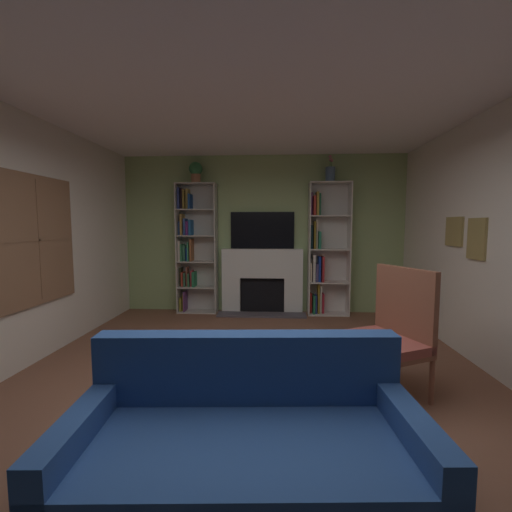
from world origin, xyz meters
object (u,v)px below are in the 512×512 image
object	(u,v)px
vase_with_flowers	(330,174)
couch	(246,456)
bookshelf_left	(193,247)
bookshelf_right	(323,253)
coffee_table	(256,380)
tv	(262,230)
armchair	(389,332)
fireplace	(262,280)
potted_plant	(196,171)

from	to	relation	value
vase_with_flowers	couch	size ratio (longest dim) A/B	0.23
bookshelf_left	couch	xyz separation A→B (m)	(1.32, -4.16, -0.87)
bookshelf_right	couch	xyz separation A→B (m)	(-0.97, -4.15, -0.79)
couch	coffee_table	xyz separation A→B (m)	(0.00, 0.78, 0.07)
tv	armchair	size ratio (longest dim) A/B	0.96
bookshelf_right	tv	bearing A→B (deg)	175.31
fireplace	armchair	world-z (taller)	armchair
tv	armchair	world-z (taller)	tv
fireplace	vase_with_flowers	bearing A→B (deg)	-2.72
tv	vase_with_flowers	distance (m)	1.50
tv	couch	world-z (taller)	tv
bookshelf_left	bookshelf_right	world-z (taller)	same
couch	armchair	size ratio (longest dim) A/B	1.67
fireplace	armchair	size ratio (longest dim) A/B	1.31
potted_plant	couch	distance (m)	4.82
bookshelf_left	armchair	distance (m)	3.81
armchair	vase_with_flowers	bearing A→B (deg)	92.79
fireplace	bookshelf_right	xyz separation A→B (m)	(1.06, -0.02, 0.49)
fireplace	couch	xyz separation A→B (m)	(0.09, -4.17, -0.30)
bookshelf_right	vase_with_flowers	size ratio (longest dim) A/B	5.08
tv	bookshelf_right	size ratio (longest dim) A/B	0.49
fireplace	potted_plant	bearing A→B (deg)	-177.30
fireplace	bookshelf_right	bearing A→B (deg)	-1.14
coffee_table	armchair	bearing A→B (deg)	25.98
fireplace	vase_with_flowers	distance (m)	2.16
vase_with_flowers	couch	xyz separation A→B (m)	(-1.06, -4.11, -2.13)
armchair	coffee_table	world-z (taller)	armchair
bookshelf_right	armchair	bearing A→B (deg)	-85.43
bookshelf_left	potted_plant	world-z (taller)	potted_plant
tv	potted_plant	bearing A→B (deg)	-174.03
vase_with_flowers	tv	bearing A→B (deg)	174.01
couch	bookshelf_right	bearing A→B (deg)	76.80
bookshelf_left	vase_with_flowers	xyz separation A→B (m)	(2.38, -0.04, 1.26)
fireplace	potted_plant	distance (m)	2.21
potted_plant	coffee_table	world-z (taller)	potted_plant
fireplace	bookshelf_left	bearing A→B (deg)	-179.52
armchair	coffee_table	xyz separation A→B (m)	(-1.19, -0.58, -0.22)
armchair	potted_plant	bearing A→B (deg)	131.36
armchair	coffee_table	distance (m)	1.34
bookshelf_left	vase_with_flowers	world-z (taller)	vase_with_flowers
potted_plant	vase_with_flowers	distance (m)	2.29
fireplace	armchair	distance (m)	3.09
potted_plant	couch	world-z (taller)	potted_plant
fireplace	coffee_table	distance (m)	3.40
couch	coffee_table	bearing A→B (deg)	89.76
potted_plant	tv	bearing A→B (deg)	5.97
bookshelf_left	tv	bearing A→B (deg)	3.54
couch	tv	bearing A→B (deg)	91.16
tv	potted_plant	distance (m)	1.54
coffee_table	tv	bearing A→B (deg)	91.47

